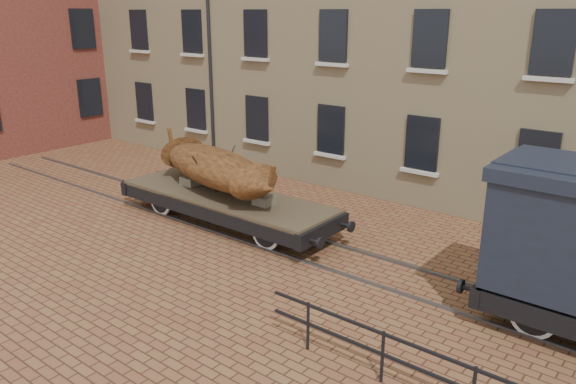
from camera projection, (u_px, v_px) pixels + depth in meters
The scene contains 4 objects.
ground at pixel (302, 248), 15.39m from camera, with size 90.00×90.00×0.00m, color brown.
rail_track at pixel (302, 247), 15.38m from camera, with size 30.00×1.52×0.06m.
flatcar_wagon at pixel (226, 200), 16.88m from camera, with size 8.09×2.19×1.22m.
iron_boat at pixel (215, 167), 16.82m from camera, with size 6.09×2.96×1.49m.
Camera 1 is at (8.51, -11.34, 6.19)m, focal length 35.00 mm.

